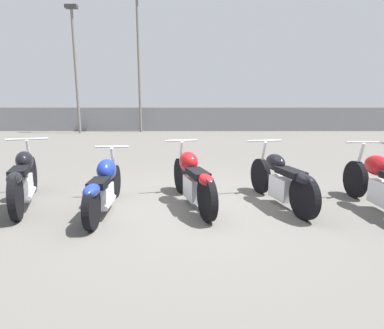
{
  "coord_description": "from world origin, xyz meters",
  "views": [
    {
      "loc": [
        0.02,
        -4.69,
        1.61
      ],
      "look_at": [
        0.0,
        0.28,
        0.65
      ],
      "focal_mm": 28.0,
      "sensor_mm": 36.0,
      "label": 1
    }
  ],
  "objects_px": {
    "light_pole_right": "(76,60)",
    "motorcycle_slot_2": "(193,178)",
    "motorcycle_slot_0": "(25,179)",
    "motorcycle_slot_1": "(105,186)",
    "light_pole_left": "(140,54)",
    "motorcycle_slot_3": "(282,180)",
    "traffic_cone_near": "(284,171)"
  },
  "relations": [
    {
      "from": "light_pole_right",
      "to": "motorcycle_slot_1",
      "type": "xyz_separation_m",
      "value": [
        5.68,
        -14.36,
        -4.0
      ]
    },
    {
      "from": "light_pole_right",
      "to": "motorcycle_slot_0",
      "type": "distance_m",
      "value": 15.2
    },
    {
      "from": "light_pole_right",
      "to": "motorcycle_slot_1",
      "type": "distance_m",
      "value": 15.95
    },
    {
      "from": "light_pole_left",
      "to": "motorcycle_slot_1",
      "type": "height_order",
      "value": "light_pole_left"
    },
    {
      "from": "motorcycle_slot_1",
      "to": "motorcycle_slot_3",
      "type": "xyz_separation_m",
      "value": [
        2.83,
        0.3,
        0.02
      ]
    },
    {
      "from": "light_pole_left",
      "to": "motorcycle_slot_1",
      "type": "bearing_deg",
      "value": -82.53
    },
    {
      "from": "motorcycle_slot_2",
      "to": "motorcycle_slot_3",
      "type": "bearing_deg",
      "value": -16.81
    },
    {
      "from": "motorcycle_slot_0",
      "to": "traffic_cone_near",
      "type": "distance_m",
      "value": 5.12
    },
    {
      "from": "light_pole_right",
      "to": "motorcycle_slot_0",
      "type": "relative_size",
      "value": 3.49
    },
    {
      "from": "traffic_cone_near",
      "to": "motorcycle_slot_2",
      "type": "bearing_deg",
      "value": -139.53
    },
    {
      "from": "motorcycle_slot_3",
      "to": "motorcycle_slot_1",
      "type": "bearing_deg",
      "value": 172.74
    },
    {
      "from": "motorcycle_slot_0",
      "to": "light_pole_left",
      "type": "bearing_deg",
      "value": 71.76
    },
    {
      "from": "light_pole_left",
      "to": "motorcycle_slot_0",
      "type": "distance_m",
      "value": 15.6
    },
    {
      "from": "light_pole_left",
      "to": "motorcycle_slot_2",
      "type": "bearing_deg",
      "value": -77.31
    },
    {
      "from": "light_pole_left",
      "to": "traffic_cone_near",
      "type": "height_order",
      "value": "light_pole_left"
    },
    {
      "from": "light_pole_left",
      "to": "motorcycle_slot_3",
      "type": "height_order",
      "value": "light_pole_left"
    },
    {
      "from": "light_pole_right",
      "to": "motorcycle_slot_3",
      "type": "relative_size",
      "value": 3.67
    },
    {
      "from": "light_pole_right",
      "to": "traffic_cone_near",
      "type": "bearing_deg",
      "value": -53.61
    },
    {
      "from": "light_pole_right",
      "to": "motorcycle_slot_2",
      "type": "distance_m",
      "value": 16.2
    },
    {
      "from": "motorcycle_slot_0",
      "to": "motorcycle_slot_2",
      "type": "relative_size",
      "value": 1.0
    },
    {
      "from": "light_pole_left",
      "to": "motorcycle_slot_2",
      "type": "xyz_separation_m",
      "value": [
        3.36,
        -14.94,
        -4.45
      ]
    },
    {
      "from": "motorcycle_slot_2",
      "to": "traffic_cone_near",
      "type": "relative_size",
      "value": 5.32
    },
    {
      "from": "light_pole_left",
      "to": "motorcycle_slot_3",
      "type": "xyz_separation_m",
      "value": [
        4.83,
        -14.95,
        -4.47
      ]
    },
    {
      "from": "light_pole_right",
      "to": "motorcycle_slot_2",
      "type": "relative_size",
      "value": 3.49
    },
    {
      "from": "traffic_cone_near",
      "to": "light_pole_left",
      "type": "bearing_deg",
      "value": 112.21
    },
    {
      "from": "light_pole_left",
      "to": "motorcycle_slot_0",
      "type": "height_order",
      "value": "light_pole_left"
    },
    {
      "from": "motorcycle_slot_1",
      "to": "light_pole_right",
      "type": "bearing_deg",
      "value": 108.93
    },
    {
      "from": "motorcycle_slot_3",
      "to": "traffic_cone_near",
      "type": "relative_size",
      "value": 5.07
    },
    {
      "from": "light_pole_right",
      "to": "motorcycle_slot_1",
      "type": "relative_size",
      "value": 3.6
    },
    {
      "from": "motorcycle_slot_2",
      "to": "motorcycle_slot_3",
      "type": "xyz_separation_m",
      "value": [
        1.46,
        -0.01,
        -0.02
      ]
    },
    {
      "from": "motorcycle_slot_0",
      "to": "motorcycle_slot_1",
      "type": "height_order",
      "value": "motorcycle_slot_0"
    },
    {
      "from": "light_pole_left",
      "to": "motorcycle_slot_3",
      "type": "distance_m",
      "value": 16.33
    }
  ]
}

